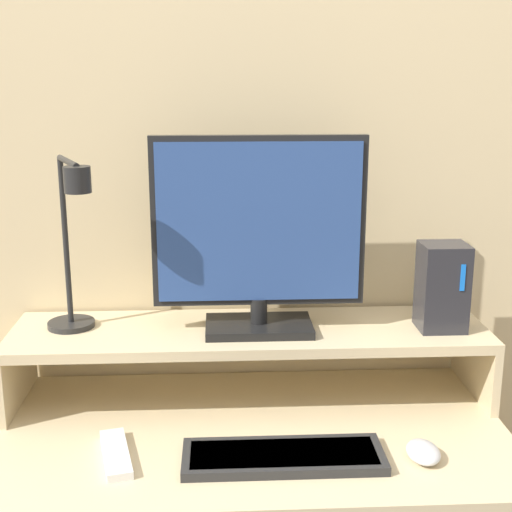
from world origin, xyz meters
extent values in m
cube|color=beige|center=(0.00, 0.59, 1.25)|extent=(6.00, 0.05, 2.50)
cube|color=beige|center=(0.00, 0.28, 0.74)|extent=(1.03, 0.56, 0.03)
cube|color=beige|center=(-0.51, 0.43, 0.83)|extent=(0.02, 0.26, 0.14)
cube|color=beige|center=(0.51, 0.43, 0.83)|extent=(0.02, 0.26, 0.14)
cube|color=beige|center=(0.00, 0.43, 0.91)|extent=(1.03, 0.26, 0.02)
cube|color=black|center=(0.02, 0.41, 0.93)|extent=(0.23, 0.14, 0.02)
cylinder|color=black|center=(0.02, 0.41, 0.97)|extent=(0.04, 0.04, 0.05)
cube|color=black|center=(0.02, 0.42, 1.16)|extent=(0.45, 0.02, 0.36)
cube|color=#2D4C8C|center=(0.02, 0.41, 1.16)|extent=(0.42, 0.01, 0.33)
cylinder|color=black|center=(-0.39, 0.46, 0.93)|extent=(0.10, 0.10, 0.01)
cylinder|color=black|center=(-0.39, 0.46, 1.11)|extent=(0.01, 0.01, 0.36)
cylinder|color=black|center=(-0.36, 0.39, 1.29)|extent=(0.07, 0.15, 0.01)
cylinder|color=black|center=(-0.33, 0.31, 1.27)|extent=(0.05, 0.05, 0.05)
cube|color=#28282D|center=(0.41, 0.40, 1.02)|extent=(0.10, 0.09, 0.19)
cube|color=#1972F2|center=(0.44, 0.36, 1.05)|extent=(0.01, 0.00, 0.06)
cube|color=#282828|center=(0.05, 0.15, 0.77)|extent=(0.38, 0.13, 0.02)
cube|color=black|center=(0.05, 0.15, 0.77)|extent=(0.35, 0.10, 0.01)
ellipsoid|color=silver|center=(0.31, 0.15, 0.77)|extent=(0.06, 0.09, 0.03)
cube|color=white|center=(-0.26, 0.18, 0.77)|extent=(0.08, 0.18, 0.02)
camera|label=1|loc=(-0.06, -1.03, 1.46)|focal=50.00mm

